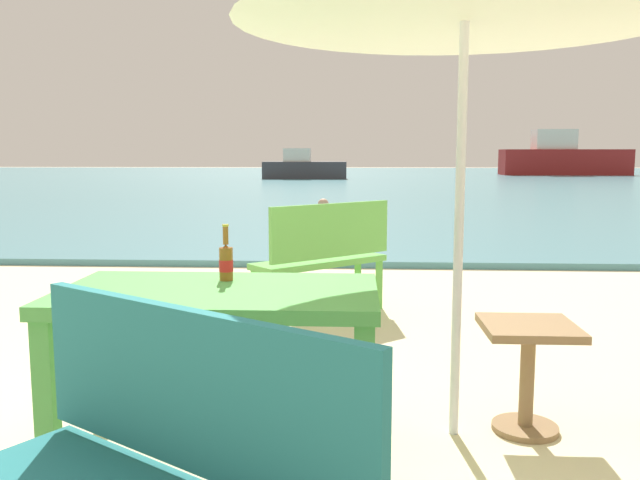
{
  "coord_description": "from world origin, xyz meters",
  "views": [
    {
      "loc": [
        0.01,
        -2.71,
        1.35
      ],
      "look_at": [
        -0.3,
        3.0,
        0.6
      ],
      "focal_mm": 37.12,
      "sensor_mm": 36.0,
      "label": 1
    }
  ],
  "objects": [
    {
      "name": "side_table_wood",
      "position": [
        0.85,
        0.44,
        0.35
      ],
      "size": [
        0.44,
        0.44,
        0.54
      ],
      "color": "olive",
      "rests_on": "ground_plane"
    },
    {
      "name": "boat_ferry",
      "position": [
        -2.55,
        30.07,
        0.62
      ],
      "size": [
        4.12,
        1.12,
        1.5
      ],
      "color": "#38383F",
      "rests_on": "sea_water"
    },
    {
      "name": "bench_teal_center",
      "position": [
        -0.48,
        -1.12,
        0.54
      ],
      "size": [
        1.2,
        0.96,
        0.95
      ],
      "color": "#237275",
      "rests_on": "ground_plane"
    },
    {
      "name": "beer_bottle_amber",
      "position": [
        -0.6,
        0.32,
        0.85
      ],
      "size": [
        0.07,
        0.07,
        0.26
      ],
      "color": "brown",
      "rests_on": "picnic_table_green"
    },
    {
      "name": "bench_green_right",
      "position": [
        -0.24,
        2.68,
        0.54
      ],
      "size": [
        1.14,
        1.06,
        0.95
      ],
      "color": "#60B24C",
      "rests_on": "ground_plane"
    },
    {
      "name": "sea_water",
      "position": [
        0.0,
        30.0,
        0.04
      ],
      "size": [
        120.0,
        50.0,
        0.08
      ],
      "primitive_type": "cube",
      "color": "teal",
      "rests_on": "ground_plane"
    },
    {
      "name": "swimmer_person",
      "position": [
        -0.6,
        9.88,
        0.24
      ],
      "size": [
        0.34,
        0.34,
        0.41
      ],
      "color": "tan",
      "rests_on": "sea_water"
    },
    {
      "name": "picnic_table_green",
      "position": [
        -0.59,
        0.13,
        0.65
      ],
      "size": [
        1.4,
        0.8,
        0.76
      ],
      "color": "#4C9E47",
      "rests_on": "ground_plane"
    },
    {
      "name": "ground_plane",
      "position": [
        0.0,
        0.0,
        0.0
      ],
      "size": [
        120.0,
        120.0,
        0.0
      ],
      "primitive_type": "plane",
      "color": "beige"
    },
    {
      "name": "boat_barge",
      "position": [
        12.08,
        36.73,
        1.02
      ],
      "size": [
        7.22,
        1.97,
        2.63
      ],
      "color": "maroon",
      "rests_on": "sea_water"
    }
  ]
}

